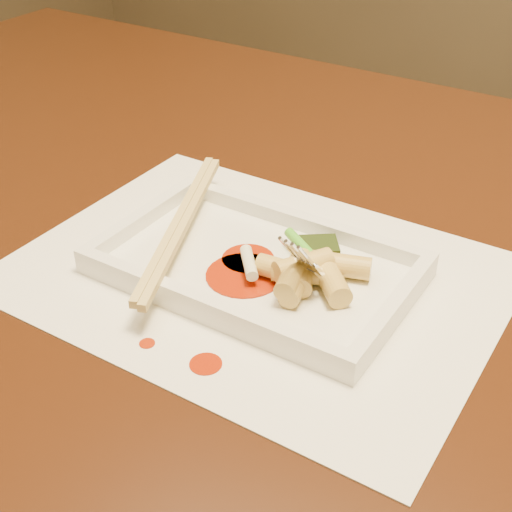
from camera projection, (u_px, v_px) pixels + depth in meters
The scene contains 25 objects.
table at pixel (221, 294), 0.75m from camera, with size 1.40×0.90×0.75m.
placemat at pixel (256, 274), 0.61m from camera, with size 0.40×0.30×0.00m, color white.
sauce_splatter_a at pixel (206, 364), 0.51m from camera, with size 0.02×0.02×0.00m, color #A02104.
sauce_splatter_b at pixel (147, 343), 0.53m from camera, with size 0.01×0.01×0.00m, color #A02104.
plate_base at pixel (256, 270), 0.60m from camera, with size 0.26×0.16×0.01m, color white.
plate_rim_far at pixel (299, 221), 0.65m from camera, with size 0.26×0.01×0.01m, color white.
plate_rim_near at pixel (204, 305), 0.54m from camera, with size 0.26×0.01×0.01m, color white.
plate_rim_left at pixel (142, 219), 0.65m from camera, with size 0.01×0.14×0.01m, color white.
plate_rim_right at pixel (394, 308), 0.54m from camera, with size 0.01×0.14×0.01m, color white.
veg_piece at pixel (316, 249), 0.61m from camera, with size 0.04×0.03×0.01m, color black.
scallion_white at pixel (249, 263), 0.58m from camera, with size 0.01×0.01×0.04m, color #EAEACC.
scallion_green at pixel (312, 257), 0.59m from camera, with size 0.01×0.01×0.09m, color green.
chopstick_a at pixel (177, 221), 0.63m from camera, with size 0.01×0.25×0.01m, color tan.
chopstick_b at pixel (185, 224), 0.62m from camera, with size 0.01×0.25×0.01m, color tan.
fork at pixel (346, 202), 0.54m from camera, with size 0.09×0.10×0.14m, color silver, non-canonical shape.
sauce_blob_0 at pixel (244, 275), 0.59m from camera, with size 0.06×0.06×0.00m, color #A02104.
sauce_blob_1 at pixel (248, 259), 0.61m from camera, with size 0.05×0.05×0.00m, color #A02104.
rice_cake_0 at pixel (301, 273), 0.57m from camera, with size 0.02×0.02×0.05m, color #D3BD62.
rice_cake_1 at pixel (283, 270), 0.58m from camera, with size 0.02×0.02×0.04m, color #D3BD62.
rice_cake_2 at pixel (292, 275), 0.56m from camera, with size 0.02×0.02×0.05m, color #D3BD62.
rice_cake_3 at pixel (301, 273), 0.57m from camera, with size 0.02×0.02×0.05m, color #D3BD62.
rice_cake_4 at pixel (332, 282), 0.56m from camera, with size 0.02×0.02×0.05m, color #D3BD62.
rice_cake_5 at pixel (303, 266), 0.57m from camera, with size 0.02×0.02×0.05m, color #D3BD62.
rice_cake_6 at pixel (341, 265), 0.58m from camera, with size 0.02×0.02×0.05m, color #D3BD62.
rice_cake_7 at pixel (297, 283), 0.56m from camera, with size 0.02×0.02×0.05m, color #D3BD62.
Camera 1 is at (0.35, -0.49, 1.10)m, focal length 50.00 mm.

